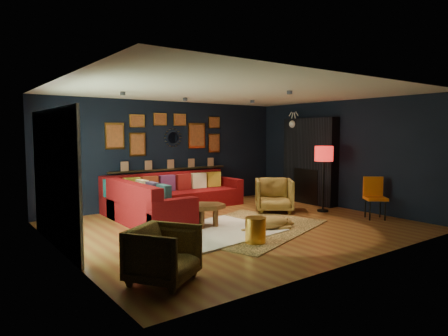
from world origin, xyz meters
TOP-DOWN VIEW (x-y plane):
  - floor at (0.00, 0.00)m, footprint 6.50×6.50m
  - room_walls at (0.00, 0.00)m, footprint 6.50×6.50m
  - sectional at (-0.61, 1.81)m, footprint 3.41×2.69m
  - ledge at (0.00, 2.68)m, footprint 3.20×0.12m
  - gallery_wall at (-0.01, 2.72)m, footprint 3.15×0.04m
  - sunburst_mirror at (0.10, 2.72)m, footprint 0.47×0.16m
  - fireplace at (3.09, 0.90)m, footprint 0.31×1.60m
  - deer_head at (3.14, 1.40)m, footprint 0.50×0.28m
  - sliding_door at (-3.22, 0.60)m, footprint 0.06×2.80m
  - ceiling_spots at (-0.00, 0.80)m, footprint 3.30×2.50m
  - shag_rug at (-0.80, -0.20)m, footprint 2.64×2.06m
  - leopard_rug at (0.03, -0.30)m, footprint 3.47×2.96m
  - coffee_table at (-0.60, 0.24)m, footprint 1.02×0.90m
  - pouf at (-1.23, 0.86)m, footprint 0.55×0.55m
  - armchair_left at (-2.55, -1.81)m, footprint 0.99×0.98m
  - armchair_right at (1.56, 0.60)m, footprint 1.12×1.11m
  - gold_stool at (-0.53, -1.18)m, footprint 0.35×0.35m
  - orange_chair at (2.80, -1.18)m, footprint 0.59×0.59m
  - floor_lamp at (2.50, -0.05)m, footprint 0.42×0.42m
  - dog at (0.24, -0.63)m, footprint 1.23×0.88m

SIDE VIEW (x-z plane):
  - floor at x=0.00m, z-range 0.00..0.00m
  - leopard_rug at x=0.03m, z-range 0.00..0.02m
  - shag_rug at x=-0.80m, z-range 0.00..0.03m
  - dog at x=0.24m, z-range 0.02..0.37m
  - pouf at x=-1.23m, z-range 0.03..0.40m
  - gold_stool at x=-0.53m, z-range 0.00..0.43m
  - sectional at x=-0.61m, z-range -0.11..0.75m
  - coffee_table at x=-0.60m, z-range 0.16..0.58m
  - armchair_left at x=-2.55m, z-range 0.00..0.76m
  - armchair_right at x=1.56m, z-range 0.00..0.85m
  - orange_chair at x=2.80m, z-range 0.08..0.96m
  - ledge at x=0.00m, z-range 0.90..0.94m
  - fireplace at x=3.09m, z-range -0.08..2.12m
  - sliding_door at x=-3.22m, z-range 0.00..2.20m
  - floor_lamp at x=2.50m, z-range 0.51..2.03m
  - room_walls at x=0.00m, z-range -1.66..4.84m
  - sunburst_mirror at x=0.10m, z-range 1.46..1.93m
  - gallery_wall at x=-0.01m, z-range 1.30..2.32m
  - deer_head at x=3.14m, z-range 1.83..2.28m
  - ceiling_spots at x=0.00m, z-range 2.53..2.59m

